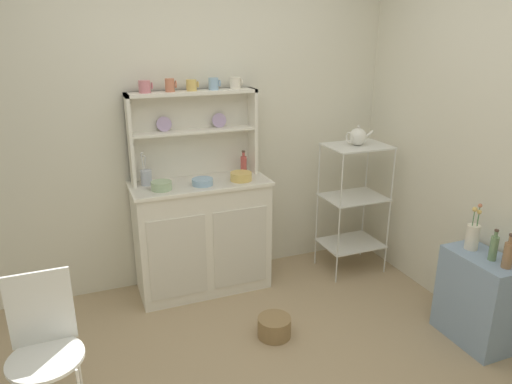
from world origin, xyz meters
The scene contains 21 objects.
wall_back centered at (0.00, 1.62, 1.25)m, with size 3.84×0.05×2.50m, color silver.
hutch_cabinet centered at (-0.03, 1.37, 0.45)m, with size 1.02×0.45×0.88m.
hutch_shelf_unit centered at (-0.03, 1.53, 1.27)m, with size 0.96×0.18×0.65m.
bakers_rack centered at (1.22, 1.22, 0.67)m, with size 0.49×0.38×1.09m.
side_shelf_blue centered at (1.44, 0.06, 0.30)m, with size 0.28×0.48×0.61m, color #849EBC.
wire_chair centered at (-1.12, 0.30, 0.52)m, with size 0.36×0.36×0.85m.
floor_basket centered at (0.23, 0.57, 0.07)m, with size 0.22×0.22×0.14m, color #93754C.
cup_rose_0 centered at (-0.37, 1.49, 1.58)m, with size 0.10×0.08×0.08m.
cup_terracotta_1 centered at (-0.19, 1.49, 1.58)m, with size 0.08×0.07×0.09m.
cup_gold_2 centered at (-0.03, 1.49, 1.58)m, with size 0.09×0.08×0.08m.
cup_sky_3 centered at (0.13, 1.49, 1.58)m, with size 0.09×0.07×0.09m.
cup_cream_4 centered at (0.30, 1.49, 1.58)m, with size 0.09×0.08×0.09m.
bowl_mixing_large centered at (-0.33, 1.29, 0.91)m, with size 0.15×0.15×0.06m, color #9EB78E.
bowl_floral_medium centered at (-0.03, 1.29, 0.91)m, with size 0.15×0.15×0.05m, color #8EB2D1.
bowl_cream_small centered at (0.27, 1.29, 0.91)m, with size 0.16×0.16×0.06m, color #DBB760.
jam_bottle centered at (0.34, 1.45, 0.96)m, with size 0.05×0.05×0.18m.
utensil_jar centered at (-0.41, 1.45, 0.94)m, with size 0.08×0.08×0.25m.
porcelain_teapot centered at (1.22, 1.22, 1.16)m, with size 0.23×0.14×0.16m.
flower_vase centered at (1.44, 0.18, 0.70)m, with size 0.08×0.08×0.31m.
oil_bottle centered at (1.44, 0.01, 0.69)m, with size 0.05×0.05×0.20m.
vinegar_bottle centered at (1.44, -0.10, 0.69)m, with size 0.06×0.06×0.22m.
Camera 1 is at (-0.87, -1.87, 1.94)m, focal length 32.89 mm.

